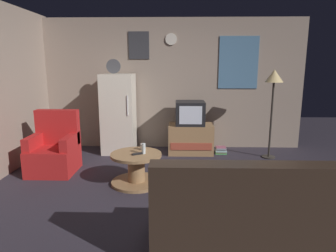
{
  "coord_description": "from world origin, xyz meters",
  "views": [
    {
      "loc": [
        0.09,
        -3.57,
        1.68
      ],
      "look_at": [
        -0.03,
        0.9,
        0.75
      ],
      "focal_mm": 31.91,
      "sensor_mm": 36.0,
      "label": 1
    }
  ],
  "objects": [
    {
      "name": "wine_glass",
      "position": [
        -0.35,
        0.44,
        0.52
      ],
      "size": [
        0.05,
        0.05,
        0.15
      ],
      "primitive_type": "cylinder",
      "color": "silver",
      "rests_on": "coffee_table"
    },
    {
      "name": "remote_control",
      "position": [
        -0.44,
        0.39,
        0.46
      ],
      "size": [
        0.15,
        0.11,
        0.02
      ],
      "primitive_type": "cube",
      "rotation": [
        0.0,
        0.0,
        0.51
      ],
      "color": "black",
      "rests_on": "coffee_table"
    },
    {
      "name": "fridge",
      "position": [
        -1.0,
        2.03,
        0.75
      ],
      "size": [
        0.6,
        0.62,
        1.77
      ],
      "color": "silver",
      "rests_on": "ground_plane"
    },
    {
      "name": "ground_plane",
      "position": [
        0.0,
        0.0,
        0.0
      ],
      "size": [
        12.0,
        12.0,
        0.0
      ],
      "primitive_type": "plane",
      "color": "#2D2833"
    },
    {
      "name": "wall_with_art",
      "position": [
        0.01,
        2.45,
        1.28
      ],
      "size": [
        5.2,
        0.12,
        2.56
      ],
      "color": "gray",
      "rests_on": "ground_plane"
    },
    {
      "name": "book_stack",
      "position": [
        0.96,
        1.94,
        0.07
      ],
      "size": [
        0.21,
        0.17,
        0.14
      ],
      "color": "#57BF64",
      "rests_on": "ground_plane"
    },
    {
      "name": "mug_ceramic_white",
      "position": [
        -0.38,
        0.63,
        0.49
      ],
      "size": [
        0.08,
        0.08,
        0.09
      ],
      "primitive_type": "cylinder",
      "color": "silver",
      "rests_on": "coffee_table"
    },
    {
      "name": "coffee_table",
      "position": [
        -0.46,
        0.45,
        0.22
      ],
      "size": [
        0.72,
        0.72,
        0.45
      ],
      "color": "#9E754C",
      "rests_on": "ground_plane"
    },
    {
      "name": "crt_tv",
      "position": [
        0.36,
        1.99,
        0.78
      ],
      "size": [
        0.54,
        0.51,
        0.44
      ],
      "color": "black",
      "rests_on": "tv_stand"
    },
    {
      "name": "couch",
      "position": [
        0.74,
        -1.12,
        0.31
      ],
      "size": [
        1.7,
        0.8,
        0.92
      ],
      "color": "#38281E",
      "rests_on": "ground_plane"
    },
    {
      "name": "standing_lamp",
      "position": [
        1.8,
        1.72,
        1.36
      ],
      "size": [
        0.32,
        0.32,
        1.59
      ],
      "color": "#332D28",
      "rests_on": "ground_plane"
    },
    {
      "name": "armchair",
      "position": [
        -1.82,
        0.92,
        0.34
      ],
      "size": [
        0.68,
        0.68,
        0.96
      ],
      "color": "red",
      "rests_on": "ground_plane"
    },
    {
      "name": "tv_stand",
      "position": [
        0.38,
        1.99,
        0.28
      ],
      "size": [
        0.84,
        0.53,
        0.56
      ],
      "color": "#9E754C",
      "rests_on": "ground_plane"
    }
  ]
}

